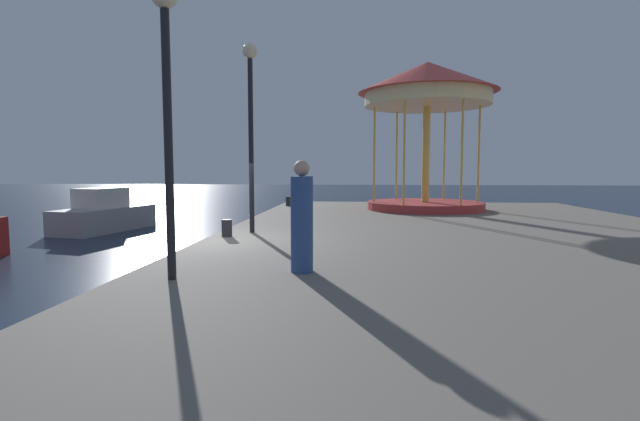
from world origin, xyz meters
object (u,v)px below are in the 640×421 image
carousel (427,99)px  lamp_post_near_edge (166,78)px  lamp_post_mid_promenade (251,106)px  bollard_north (289,201)px  motorboat_grey (104,215)px  person_by_the_water (302,220)px  bollard_center (227,228)px

carousel → lamp_post_near_edge: (-5.18, -12.00, -1.40)m
carousel → lamp_post_near_edge: size_ratio=1.37×
lamp_post_mid_promenade → bollard_north: size_ratio=11.39×
motorboat_grey → lamp_post_mid_promenade: size_ratio=0.94×
bollard_north → person_by_the_water: bearing=-80.4°
bollard_center → person_by_the_water: person_by_the_water is taller
lamp_post_near_edge → motorboat_grey: bearing=123.5°
lamp_post_near_edge → bollard_north: lamp_post_near_edge is taller
lamp_post_mid_promenade → bollard_center: 3.01m
carousel → lamp_post_mid_promenade: carousel is taller
person_by_the_water → lamp_post_mid_promenade: bearing=112.4°
bollard_center → lamp_post_mid_promenade: bearing=60.1°
bollard_center → person_by_the_water: (2.20, -3.57, 0.59)m
motorboat_grey → lamp_post_near_edge: (7.07, -10.68, 3.00)m
motorboat_grey → carousel: 13.08m
lamp_post_near_edge → lamp_post_mid_promenade: (0.01, 4.94, 0.27)m
lamp_post_near_edge → carousel: bearing=66.7°
motorboat_grey → person_by_the_water: bearing=-48.6°
motorboat_grey → bollard_north: motorboat_grey is taller
carousel → bollard_center: size_ratio=13.98×
person_by_the_water → lamp_post_near_edge: bearing=-160.5°
motorboat_grey → lamp_post_near_edge: bearing=-56.5°
carousel → person_by_the_water: carousel is taller
motorboat_grey → lamp_post_mid_promenade: bearing=-39.0°
carousel → person_by_the_water: 12.35m
lamp_post_mid_promenade → bollard_center: (-0.42, -0.74, -2.89)m
carousel → lamp_post_mid_promenade: bearing=-126.2°
person_by_the_water → motorboat_grey: bearing=131.4°
lamp_post_near_edge → lamp_post_mid_promenade: lamp_post_mid_promenade is taller
lamp_post_near_edge → bollard_center: (-0.41, 4.20, -2.62)m
bollard_center → person_by_the_water: size_ratio=0.24×
carousel → bollard_center: (-5.59, -7.80, -4.02)m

